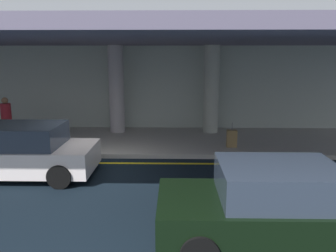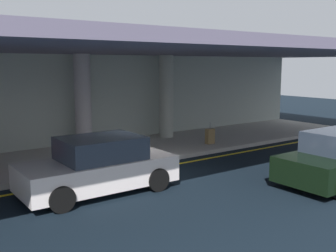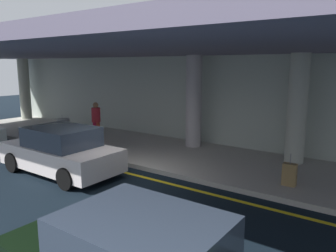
{
  "view_description": "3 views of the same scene",
  "coord_description": "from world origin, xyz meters",
  "px_view_note": "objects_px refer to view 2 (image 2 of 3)",
  "views": [
    {
      "loc": [
        2.44,
        -9.56,
        3.4
      ],
      "look_at": [
        2.23,
        1.69,
        0.97
      ],
      "focal_mm": 35.35,
      "sensor_mm": 36.0,
      "label": 1
    },
    {
      "loc": [
        -6.43,
        -10.15,
        3.4
      ],
      "look_at": [
        1.95,
        1.4,
        1.19
      ],
      "focal_mm": 42.79,
      "sensor_mm": 36.0,
      "label": 2
    },
    {
      "loc": [
        6.86,
        -6.99,
        3.4
      ],
      "look_at": [
        0.17,
        2.35,
        1.29
      ],
      "focal_mm": 35.45,
      "sensor_mm": 36.0,
      "label": 3
    }
  ],
  "objects_px": {
    "suitcase_upright_primary": "(210,136)",
    "support_column_left_mid": "(83,101)",
    "car_white_no2": "(99,166)",
    "support_column_center": "(166,96)"
  },
  "relations": [
    {
      "from": "suitcase_upright_primary",
      "to": "support_column_left_mid",
      "type": "bearing_deg",
      "value": 133.35
    },
    {
      "from": "support_column_left_mid",
      "to": "support_column_center",
      "type": "relative_size",
      "value": 1.0
    },
    {
      "from": "support_column_left_mid",
      "to": "suitcase_upright_primary",
      "type": "relative_size",
      "value": 4.06
    },
    {
      "from": "support_column_left_mid",
      "to": "car_white_no2",
      "type": "relative_size",
      "value": 0.89
    },
    {
      "from": "support_column_left_mid",
      "to": "car_white_no2",
      "type": "distance_m",
      "value": 5.51
    },
    {
      "from": "suitcase_upright_primary",
      "to": "support_column_center",
      "type": "bearing_deg",
      "value": 83.35
    },
    {
      "from": "support_column_center",
      "to": "support_column_left_mid",
      "type": "bearing_deg",
      "value": 180.0
    },
    {
      "from": "support_column_center",
      "to": "suitcase_upright_primary",
      "type": "distance_m",
      "value": 2.86
    },
    {
      "from": "support_column_left_mid",
      "to": "car_white_no2",
      "type": "height_order",
      "value": "support_column_left_mid"
    },
    {
      "from": "car_white_no2",
      "to": "support_column_left_mid",
      "type": "bearing_deg",
      "value": -114.38
    }
  ]
}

